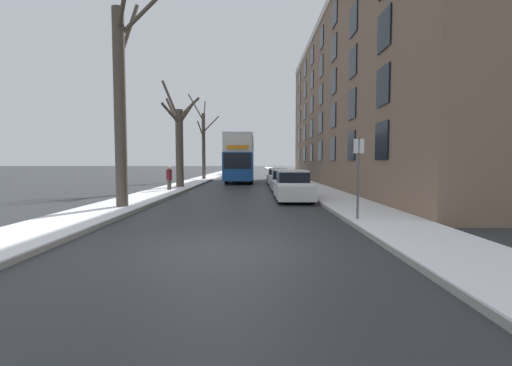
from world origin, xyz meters
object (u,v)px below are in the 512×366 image
Objects in this scene: bare_tree_left_1 at (178,140)px; oncoming_van at (236,167)px; double_decker_bus at (240,156)px; parked_car_2 at (277,177)px; bare_tree_left_2 at (203,142)px; parked_car_1 at (283,181)px; pedestrian_left_sidewalk at (168,178)px; parked_car_0 at (292,187)px; bare_tree_left_0 at (120,101)px; street_sign_post at (357,175)px.

oncoming_van is at bearing 84.44° from bare_tree_left_1.
bare_tree_left_1 is at bearing -113.56° from double_decker_bus.
parked_car_2 is (3.35, -4.61, -1.83)m from double_decker_bus.
bare_tree_left_2 reaches higher than parked_car_1.
bare_tree_left_2 is 15.38m from oncoming_van.
pedestrian_left_sidewalk reaches higher than parked_car_2.
parked_car_0 is at bearing -68.92° from bare_tree_left_2.
bare_tree_left_0 is at bearing -100.69° from double_decker_bus.
bare_tree_left_2 is 2.17× the size of parked_car_1.
parked_car_1 is 1.56× the size of street_sign_post.
parked_car_0 is (7.12, 3.48, -3.62)m from bare_tree_left_0.
bare_tree_left_0 is 10.91m from bare_tree_left_1.
double_decker_bus is 11.43m from parked_car_1.
parked_car_1 is 12.33m from street_sign_post.
double_decker_bus is at bearing -1.74° from pedestrian_left_sidewalk.
bare_tree_left_2 is 14.94m from pedestrian_left_sidewalk.
bare_tree_left_2 is 27.18m from street_sign_post.
double_decker_bus is 2.07× the size of oncoming_van.
parked_car_2 is (7.30, 4.46, -2.80)m from bare_tree_left_1.
parked_car_2 is (7.36, -7.24, -3.42)m from bare_tree_left_2.
parked_car_0 is 6.72m from street_sign_post.
double_decker_bus is at bearing -33.32° from bare_tree_left_2.
oncoming_van reaches higher than parked_car_0.
parked_car_0 is 1.01× the size of parked_car_2.
bare_tree_left_0 is at bearing -89.39° from bare_tree_left_2.
double_decker_bus is at bearing 101.51° from parked_car_0.
parked_car_2 is 18.46m from street_sign_post.
bare_tree_left_1 is at bearing -89.73° from bare_tree_left_2.
bare_tree_left_0 is at bearing -153.96° from parked_car_0.
double_decker_bus is 12.70m from pedestrian_left_sidewalk.
bare_tree_left_2 is at bearing 90.27° from bare_tree_left_1.
pedestrian_left_sidewalk is 14.02m from street_sign_post.
parked_car_0 is 1.09× the size of parked_car_1.
pedestrian_left_sidewalk is at bearing 148.44° from parked_car_0.
double_decker_bus is 17.61m from oncoming_van.
bare_tree_left_0 is 12.17m from parked_car_1.
bare_tree_left_0 is 2.15× the size of parked_car_1.
parked_car_1 is 7.41m from pedestrian_left_sidewalk.
parked_car_1 is 0.77× the size of oncoming_van.
parked_car_2 is at bearing -53.96° from double_decker_bus.
double_decker_bus reaches higher than parked_car_2.
street_sign_post is (1.31, -12.23, 0.87)m from parked_car_1.
bare_tree_left_2 is 20.74m from parked_car_0.
parked_car_1 is at bearing -61.23° from bare_tree_left_2.
bare_tree_left_0 is 8.67m from pedestrian_left_sidewalk.
street_sign_post reaches higher than parked_car_2.
parked_car_1 is (7.36, -13.40, -3.42)m from bare_tree_left_2.
parked_car_2 is 0.83× the size of oncoming_van.
bare_tree_left_1 is 0.86× the size of bare_tree_left_2.
bare_tree_left_0 is 22.57m from bare_tree_left_2.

